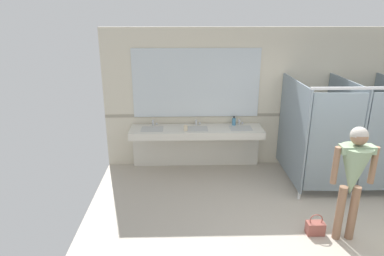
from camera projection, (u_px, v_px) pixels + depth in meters
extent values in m
cube|color=#B2A899|center=(343.00, 241.00, 4.74)|extent=(7.56, 5.63, 0.10)
cube|color=beige|center=(295.00, 98.00, 6.71)|extent=(7.56, 0.12, 2.74)
cube|color=#9E937F|center=(294.00, 115.00, 6.75)|extent=(7.56, 0.01, 0.06)
cube|color=silver|center=(197.00, 132.00, 6.49)|extent=(2.55, 0.58, 0.14)
cube|color=silver|center=(196.00, 148.00, 6.87)|extent=(2.55, 0.08, 0.74)
cube|color=beige|center=(152.00, 132.00, 6.43)|extent=(0.42, 0.32, 0.11)
cylinder|color=silver|center=(153.00, 123.00, 6.61)|extent=(0.04, 0.04, 0.11)
cylinder|color=silver|center=(153.00, 121.00, 6.54)|extent=(0.03, 0.11, 0.03)
sphere|color=silver|center=(157.00, 124.00, 6.63)|extent=(0.04, 0.04, 0.04)
cube|color=beige|center=(197.00, 131.00, 6.45)|extent=(0.42, 0.32, 0.11)
cylinder|color=silver|center=(196.00, 122.00, 6.63)|extent=(0.04, 0.04, 0.11)
cylinder|color=silver|center=(196.00, 121.00, 6.57)|extent=(0.03, 0.11, 0.03)
sphere|color=silver|center=(200.00, 123.00, 6.65)|extent=(0.04, 0.04, 0.04)
cube|color=beige|center=(241.00, 131.00, 6.47)|extent=(0.42, 0.32, 0.11)
cylinder|color=silver|center=(239.00, 122.00, 6.66)|extent=(0.04, 0.04, 0.11)
cylinder|color=silver|center=(240.00, 121.00, 6.59)|extent=(0.03, 0.11, 0.03)
sphere|color=silver|center=(242.00, 123.00, 6.68)|extent=(0.04, 0.04, 0.04)
cube|color=silver|center=(196.00, 83.00, 6.48)|extent=(2.45, 0.02, 1.33)
cube|color=gray|center=(292.00, 129.00, 6.03)|extent=(0.03, 1.51, 1.77)
cylinder|color=silver|center=(299.00, 196.00, 5.68)|extent=(0.05, 0.05, 0.12)
cube|color=gray|center=(342.00, 129.00, 6.05)|extent=(0.03, 1.51, 1.77)
cylinder|color=silver|center=(352.00, 195.00, 5.71)|extent=(0.05, 0.05, 0.12)
cube|color=gray|center=(334.00, 144.00, 5.36)|extent=(0.83, 0.07, 1.67)
cylinder|color=#8C664C|center=(353.00, 213.00, 4.59)|extent=(0.11, 0.11, 0.80)
cylinder|color=#8C664C|center=(340.00, 213.00, 4.58)|extent=(0.11, 0.11, 0.80)
cone|color=gray|center=(353.00, 172.00, 4.38)|extent=(0.40, 0.40, 0.69)
cube|color=gray|center=(357.00, 149.00, 4.28)|extent=(0.44, 0.16, 0.10)
cylinder|color=#8C664C|center=(373.00, 165.00, 4.36)|extent=(0.08, 0.08, 0.51)
cylinder|color=#8C664C|center=(336.00, 166.00, 4.35)|extent=(0.08, 0.08, 0.51)
sphere|color=#8C664C|center=(359.00, 137.00, 4.22)|extent=(0.22, 0.22, 0.22)
sphere|color=#A59E93|center=(359.00, 135.00, 4.23)|extent=(0.22, 0.22, 0.22)
cube|color=#934C42|center=(315.00, 228.00, 4.77)|extent=(0.25, 0.15, 0.19)
torus|color=#934C42|center=(316.00, 220.00, 4.73)|extent=(0.19, 0.02, 0.19)
cylinder|color=teal|center=(234.00, 122.00, 6.62)|extent=(0.07, 0.07, 0.15)
cylinder|color=black|center=(234.00, 117.00, 6.59)|extent=(0.03, 0.03, 0.04)
cylinder|color=beige|center=(186.00, 128.00, 6.31)|extent=(0.07, 0.07, 0.11)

